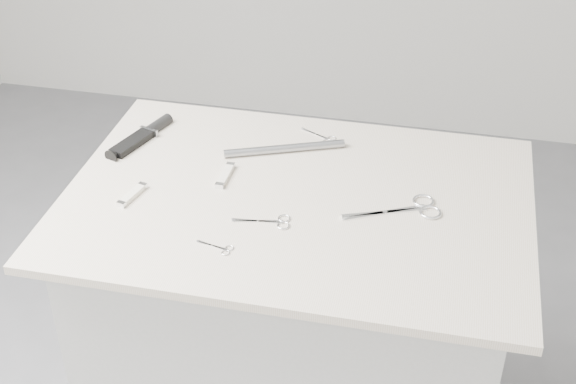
% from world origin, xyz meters
% --- Properties ---
extents(plinth, '(0.90, 0.60, 0.90)m').
position_xyz_m(plinth, '(0.00, 0.00, 0.45)').
color(plinth, '#B7B7B5').
rests_on(plinth, ground).
extents(display_board, '(1.00, 0.70, 0.02)m').
position_xyz_m(display_board, '(0.00, 0.00, 0.91)').
color(display_board, beige).
rests_on(display_board, plinth).
extents(large_shears, '(0.20, 0.13, 0.01)m').
position_xyz_m(large_shears, '(0.25, 0.01, 0.92)').
color(large_shears, white).
rests_on(large_shears, display_board).
extents(embroidery_scissors_a, '(0.12, 0.05, 0.00)m').
position_xyz_m(embroidery_scissors_a, '(-0.03, -0.10, 0.92)').
color(embroidery_scissors_a, white).
rests_on(embroidery_scissors_a, display_board).
extents(embroidery_scissors_b, '(0.09, 0.06, 0.00)m').
position_xyz_m(embroidery_scissors_b, '(0.01, 0.26, 0.92)').
color(embroidery_scissors_b, white).
rests_on(embroidery_scissors_b, display_board).
extents(tiny_scissors, '(0.08, 0.04, 0.00)m').
position_xyz_m(tiny_scissors, '(-0.11, -0.21, 0.92)').
color(tiny_scissors, white).
rests_on(tiny_scissors, display_board).
extents(sheathed_knife, '(0.09, 0.20, 0.03)m').
position_xyz_m(sheathed_knife, '(-0.41, 0.17, 0.93)').
color(sheathed_knife, black).
rests_on(sheathed_knife, display_board).
extents(pocket_knife_a, '(0.02, 0.10, 0.01)m').
position_xyz_m(pocket_knife_a, '(-0.17, 0.04, 0.93)').
color(pocket_knife_a, white).
rests_on(pocket_knife_a, display_board).
extents(pocket_knife_b, '(0.04, 0.09, 0.01)m').
position_xyz_m(pocket_knife_b, '(-0.35, -0.08, 0.93)').
color(pocket_knife_b, white).
rests_on(pocket_knife_b, display_board).
extents(metal_rail, '(0.27, 0.13, 0.02)m').
position_xyz_m(metal_rail, '(-0.07, 0.18, 0.93)').
color(metal_rail, gray).
rests_on(metal_rail, display_board).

